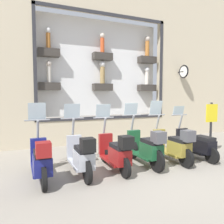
# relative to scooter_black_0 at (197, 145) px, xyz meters

# --- Properties ---
(ground_plane) EXTENTS (120.00, 120.00, 0.00)m
(ground_plane) POSITION_rel_scooter_black_0_xyz_m (-0.27, 1.67, -0.41)
(ground_plane) COLOR gray
(building_facade) EXTENTS (1.21, 36.00, 8.20)m
(building_facade) POSITION_rel_scooter_black_0_xyz_m (3.33, 1.67, 3.76)
(building_facade) COLOR beige
(building_facade) RESTS_ON ground_plane
(scooter_black_0) EXTENTS (1.79, 0.60, 1.51)m
(scooter_black_0) POSITION_rel_scooter_black_0_xyz_m (0.00, 0.00, 0.00)
(scooter_black_0) COLOR black
(scooter_black_0) RESTS_ON ground_plane
(scooter_olive_1) EXTENTS (1.80, 0.60, 1.70)m
(scooter_olive_1) POSITION_rel_scooter_black_0_xyz_m (-0.05, 0.88, 0.06)
(scooter_olive_1) COLOR black
(scooter_olive_1) RESTS_ON ground_plane
(scooter_green_2) EXTENTS (1.81, 0.61, 1.64)m
(scooter_green_2) POSITION_rel_scooter_black_0_xyz_m (-0.05, 1.76, 0.08)
(scooter_green_2) COLOR black
(scooter_green_2) RESTS_ON ground_plane
(scooter_red_3) EXTENTS (1.79, 0.60, 1.61)m
(scooter_red_3) POSITION_rel_scooter_black_0_xyz_m (-0.06, 2.63, 0.05)
(scooter_red_3) COLOR black
(scooter_red_3) RESTS_ON ground_plane
(scooter_silver_4) EXTENTS (1.80, 0.61, 1.64)m
(scooter_silver_4) POSITION_rel_scooter_black_0_xyz_m (-0.05, 3.51, 0.06)
(scooter_silver_4) COLOR black
(scooter_silver_4) RESTS_ON ground_plane
(scooter_navy_5) EXTENTS (1.80, 0.61, 1.68)m
(scooter_navy_5) POSITION_rel_scooter_black_0_xyz_m (-0.05, 4.39, 0.06)
(scooter_navy_5) COLOR black
(scooter_navy_5) RESTS_ON ground_plane
(shop_sign_post) EXTENTS (0.36, 0.45, 1.64)m
(shop_sign_post) POSITION_rel_scooter_black_0_xyz_m (0.10, -0.66, 0.47)
(shop_sign_post) COLOR #232326
(shop_sign_post) RESTS_ON ground_plane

